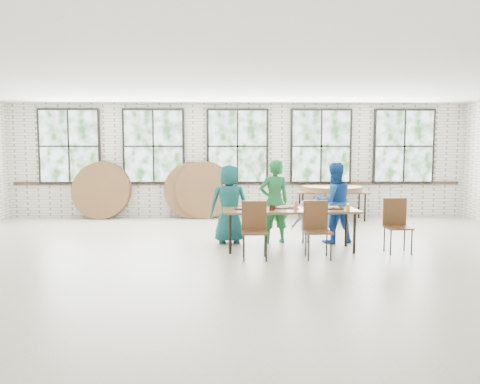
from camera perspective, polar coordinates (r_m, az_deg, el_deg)
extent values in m
plane|color=#BFB498|center=(8.10, 0.05, -7.68)|extent=(12.00, 12.00, 0.00)
plane|color=white|center=(7.98, 0.05, 13.80)|extent=(12.00, 12.00, 0.00)
plane|color=silver|center=(12.40, -0.31, 3.86)|extent=(12.00, 0.00, 12.00)
plane|color=silver|center=(3.41, 1.33, -0.23)|extent=(12.00, 0.00, 12.00)
cube|color=#422819|center=(12.40, -0.30, 1.08)|extent=(11.80, 0.05, 0.08)
cube|color=black|center=(13.05, -20.09, 5.26)|extent=(1.62, 0.05, 1.97)
cube|color=white|center=(13.02, -20.15, 5.25)|extent=(1.50, 0.01, 1.85)
cube|color=black|center=(12.50, -10.48, 5.50)|extent=(1.62, 0.05, 1.97)
cube|color=white|center=(12.47, -10.51, 5.50)|extent=(1.50, 0.01, 1.85)
cube|color=black|center=(12.33, -0.30, 5.59)|extent=(1.62, 0.05, 1.97)
cube|color=white|center=(12.30, -0.30, 5.59)|extent=(1.50, 0.01, 1.85)
cube|color=black|center=(12.55, 9.84, 5.51)|extent=(1.62, 0.05, 1.97)
cube|color=white|center=(12.52, 9.87, 5.51)|extent=(1.50, 0.01, 1.85)
cube|color=black|center=(13.14, 19.34, 5.28)|extent=(1.62, 0.05, 1.97)
cube|color=white|center=(13.11, 19.40, 5.28)|extent=(1.50, 0.01, 1.85)
cube|color=brown|center=(8.42, 6.18, -2.24)|extent=(2.43, 0.90, 0.04)
cylinder|color=black|center=(8.12, -1.20, -5.14)|extent=(0.05, 0.05, 0.70)
cylinder|color=black|center=(8.71, -1.18, -4.42)|extent=(0.05, 0.05, 0.70)
cylinder|color=black|center=(8.39, 13.78, -4.95)|extent=(0.05, 0.05, 0.70)
cylinder|color=black|center=(8.96, 12.80, -4.27)|extent=(0.05, 0.05, 0.70)
cube|color=#55341C|center=(7.71, 1.80, -4.95)|extent=(0.42, 0.40, 0.03)
cube|color=#55341C|center=(7.86, 1.73, -2.90)|extent=(0.42, 0.03, 0.50)
cylinder|color=black|center=(7.58, 0.49, -6.89)|extent=(0.02, 0.02, 0.44)
cylinder|color=black|center=(7.91, 0.43, -6.37)|extent=(0.02, 0.02, 0.44)
cylinder|color=black|center=(7.60, 3.22, -6.87)|extent=(0.02, 0.02, 0.44)
cylinder|color=black|center=(7.93, 3.05, -6.35)|extent=(0.02, 0.02, 0.44)
cube|color=#55341C|center=(7.86, 9.51, -4.81)|extent=(0.45, 0.43, 0.03)
cube|color=#55341C|center=(8.01, 9.20, -2.81)|extent=(0.42, 0.06, 0.50)
cylinder|color=black|center=(7.71, 8.39, -6.74)|extent=(0.02, 0.02, 0.44)
cylinder|color=black|center=(8.04, 8.00, -6.23)|extent=(0.02, 0.02, 0.44)
cylinder|color=black|center=(7.78, 11.03, -6.68)|extent=(0.02, 0.02, 0.44)
cylinder|color=black|center=(8.11, 10.53, -6.18)|extent=(0.02, 0.02, 0.44)
cube|color=#55341C|center=(8.61, 18.72, -4.14)|extent=(0.43, 0.41, 0.03)
cube|color=#55341C|center=(8.75, 18.34, -2.32)|extent=(0.42, 0.04, 0.50)
cylinder|color=black|center=(8.43, 17.90, -5.90)|extent=(0.02, 0.02, 0.44)
cylinder|color=black|center=(8.75, 17.18, -5.47)|extent=(0.02, 0.02, 0.44)
cylinder|color=black|center=(8.56, 20.20, -5.81)|extent=(0.02, 0.02, 0.44)
cylinder|color=black|center=(8.87, 19.41, -5.40)|extent=(0.02, 0.02, 0.44)
imported|color=#175057|center=(8.99, -1.33, -1.46)|extent=(0.79, 0.56, 1.52)
imported|color=#1C6932|center=(9.02, 4.19, -1.16)|extent=(0.66, 0.50, 1.61)
imported|color=#161136|center=(9.15, 7.96, -3.58)|extent=(0.54, 0.32, 0.83)
imported|color=#16489E|center=(9.20, 11.35, -1.30)|extent=(0.86, 0.73, 1.55)
cube|color=brown|center=(12.10, 11.13, 0.02)|extent=(1.83, 0.83, 0.04)
cylinder|color=black|center=(11.74, 7.64, -1.91)|extent=(0.04, 0.04, 0.70)
cylinder|color=black|center=(12.28, 7.26, -1.58)|extent=(0.04, 0.04, 0.70)
cylinder|color=black|center=(12.07, 14.99, -1.85)|extent=(0.04, 0.04, 0.70)
cylinder|color=black|center=(12.59, 14.31, -1.53)|extent=(0.04, 0.04, 0.70)
cube|color=black|center=(8.43, 0.85, -2.00)|extent=(0.44, 0.33, 0.02)
cube|color=black|center=(8.56, 5.64, -1.91)|extent=(0.44, 0.33, 0.02)
cube|color=black|center=(8.60, 10.88, -1.94)|extent=(0.44, 0.33, 0.02)
cylinder|color=black|center=(8.21, 3.92, -1.93)|extent=(0.09, 0.09, 0.09)
cube|color=red|center=(8.30, 6.81, -1.83)|extent=(0.06, 0.06, 0.11)
cylinder|color=#1729AE|center=(8.37, 8.47, -1.83)|extent=(0.07, 0.07, 0.10)
cylinder|color=orange|center=(8.43, 13.04, -1.82)|extent=(0.07, 0.07, 0.11)
cylinder|color=white|center=(8.24, 9.52, -1.96)|extent=(0.17, 0.17, 0.10)
ellipsoid|color=white|center=(8.16, 2.72, -2.14)|extent=(0.11, 0.11, 0.05)
ellipsoid|color=white|center=(8.46, 10.14, -1.95)|extent=(0.11, 0.11, 0.05)
cylinder|color=brown|center=(12.10, 11.13, 0.21)|extent=(1.50, 1.50, 0.04)
cylinder|color=brown|center=(12.10, 11.13, 0.42)|extent=(1.50, 1.50, 0.04)
cylinder|color=brown|center=(12.09, 11.14, 0.63)|extent=(1.50, 1.50, 0.04)
cylinder|color=brown|center=(12.69, -16.35, 0.21)|extent=(1.50, 0.25, 1.49)
cylinder|color=brown|center=(12.60, -16.65, 0.17)|extent=(1.50, 0.36, 1.48)
cylinder|color=brown|center=(12.27, -5.79, 0.24)|extent=(1.50, 0.36, 1.48)
cylinder|color=brown|center=(12.15, -4.37, 0.20)|extent=(1.50, 0.25, 1.49)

